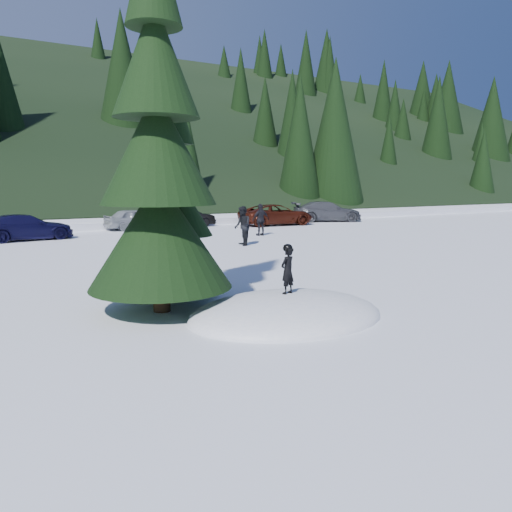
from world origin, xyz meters
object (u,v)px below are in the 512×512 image
spruce_tall (158,163)px  adult_0 (242,226)px  car_3 (26,227)px  car_7 (327,211)px  adult_1 (261,220)px  car_5 (187,218)px  car_6 (276,215)px  car_4 (136,219)px  child_skier (287,271)px  spruce_short (178,214)px

spruce_tall → adult_0: bearing=52.2°
car_3 → car_7: (20.79, 1.96, 0.09)m
adult_1 → car_3: bearing=-18.6°
car_3 → car_5: size_ratio=1.21×
spruce_tall → car_6: size_ratio=1.68×
car_5 → car_3: bearing=96.6°
adult_0 → car_4: adult_0 is taller
child_skier → car_7: child_skier is taller
adult_0 → car_5: (1.52, 10.25, -0.29)m
child_skier → adult_1: (8.04, 14.49, -0.12)m
car_7 → adult_1: bearing=145.5°
adult_0 → car_7: (12.42, 9.39, -0.17)m
adult_0 → car_3: size_ratio=0.40×
adult_0 → car_3: bearing=-117.1°
car_5 → car_7: bearing=-103.8°
adult_1 → car_5: 7.08m
spruce_short → car_7: 25.65m
child_skier → car_4: size_ratio=0.27×
child_skier → car_6: 23.30m
adult_1 → car_7: size_ratio=0.34×
spruce_tall → spruce_short: 2.11m
spruce_short → car_5: 19.98m
car_4 → car_5: car_4 is taller
spruce_tall → car_5: bearing=65.8°
car_5 → spruce_tall: bearing=146.5°
car_4 → car_7: (14.27, -0.93, 0.09)m
spruce_short → car_6: size_ratio=1.05×
spruce_tall → spruce_short: size_ratio=1.60×
car_5 → car_7: car_7 is taller
spruce_tall → adult_1: bearing=51.1°
spruce_short → adult_1: (9.32, 11.39, -1.23)m
adult_0 → spruce_tall: bearing=-23.3°
car_7 → adult_0: bearing=149.8°
spruce_tall → car_3: size_ratio=1.90×
adult_0 → car_7: bearing=141.6°
adult_0 → car_6: size_ratio=0.36×
adult_0 → car_4: bearing=-155.3°
spruce_short → spruce_tall: bearing=-125.5°
adult_0 → car_3: (-8.37, 7.43, -0.26)m
adult_0 → car_5: 10.37m
spruce_tall → child_skier: bearing=-36.8°
child_skier → car_7: (17.47, 20.55, -0.25)m
spruce_short → adult_0: size_ratio=2.94×
spruce_short → adult_1: bearing=50.7°
spruce_tall → spruce_short: (1.00, 1.40, -1.22)m
adult_0 → adult_1: bearing=152.6°
car_5 → car_6: bearing=-115.5°
car_6 → spruce_tall: bearing=145.4°
car_5 → car_7: size_ratio=0.73×
car_4 → car_6: car_6 is taller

